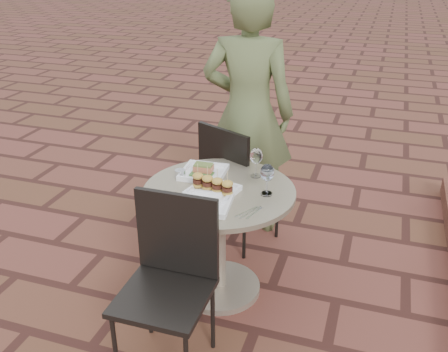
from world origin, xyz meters
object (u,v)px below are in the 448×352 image
(chair_near, at_px, (170,269))
(diner, at_px, (248,113))
(cafe_table, at_px, (219,225))
(plate_tuna, at_px, (207,204))
(plate_salmon, at_px, (203,172))
(chair_far, at_px, (233,176))
(plate_sliders, at_px, (212,187))

(chair_near, xyz_separation_m, diner, (-0.01, 1.45, 0.37))
(cafe_table, xyz_separation_m, plate_tuna, (0.00, -0.22, 0.26))
(chair_near, relative_size, plate_salmon, 3.33)
(chair_far, distance_m, plate_salmon, 0.45)
(chair_near, bearing_deg, plate_sliders, 84.95)
(cafe_table, bearing_deg, chair_near, -95.90)
(diner, bearing_deg, plate_salmon, 77.79)
(chair_near, bearing_deg, plate_tuna, 79.68)
(chair_far, relative_size, diner, 0.51)
(chair_far, bearing_deg, diner, -67.74)
(chair_near, relative_size, plate_sliders, 3.07)
(chair_near, bearing_deg, chair_far, 90.54)
(plate_sliders, bearing_deg, chair_near, -94.51)
(cafe_table, relative_size, diner, 0.49)
(cafe_table, bearing_deg, chair_far, 98.51)
(chair_far, height_order, plate_tuna, chair_far)
(diner, distance_m, plate_tuna, 1.09)
(plate_sliders, relative_size, plate_tuna, 1.07)
(diner, relative_size, plate_tuna, 6.49)
(plate_tuna, bearing_deg, diner, 93.94)
(plate_salmon, distance_m, plate_tuna, 0.41)
(diner, xyz_separation_m, plate_tuna, (0.07, -1.07, -0.17))
(plate_sliders, bearing_deg, plate_tuna, -81.73)
(plate_salmon, bearing_deg, chair_far, 79.40)
(plate_sliders, distance_m, plate_tuna, 0.16)
(diner, height_order, plate_sliders, diner)
(chair_far, distance_m, diner, 0.48)
(diner, distance_m, plate_salmon, 0.73)
(plate_sliders, bearing_deg, plate_salmon, 122.18)
(chair_far, bearing_deg, cafe_table, 122.93)
(chair_far, height_order, plate_salmon, chair_far)
(plate_sliders, bearing_deg, cafe_table, 72.68)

